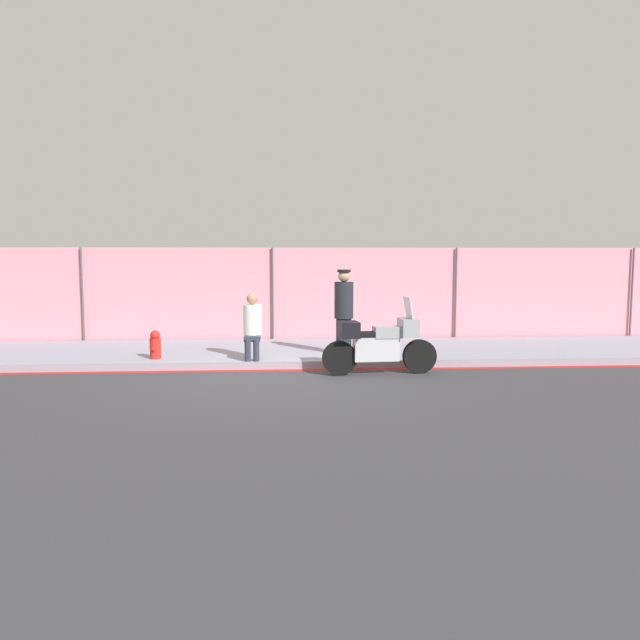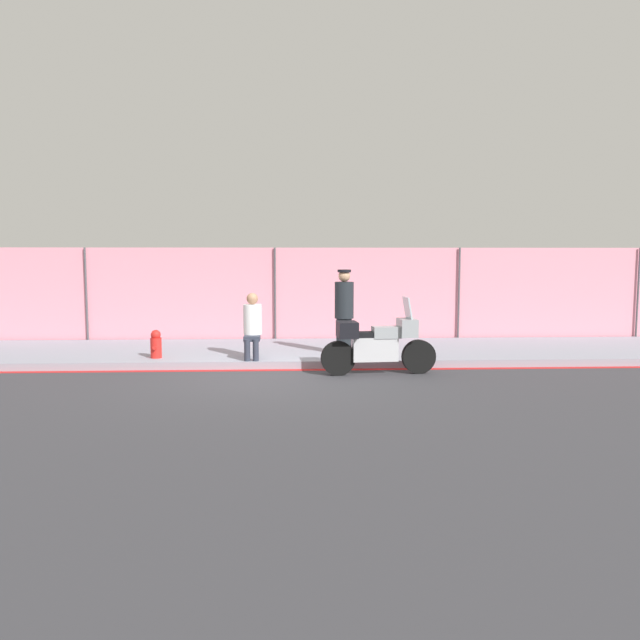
{
  "view_description": "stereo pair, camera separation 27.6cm",
  "coord_description": "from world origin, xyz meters",
  "px_view_note": "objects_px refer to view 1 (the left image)",
  "views": [
    {
      "loc": [
        0.15,
        -11.38,
        2.24
      ],
      "look_at": [
        1.0,
        1.45,
        0.92
      ],
      "focal_mm": 35.0,
      "sensor_mm": 36.0,
      "label": 1
    },
    {
      "loc": [
        0.43,
        -11.4,
        2.24
      ],
      "look_at": [
        1.0,
        1.45,
        0.92
      ],
      "focal_mm": 35.0,
      "sensor_mm": 36.0,
      "label": 2
    }
  ],
  "objects_px": {
    "person_seated_on_curb": "(252,322)",
    "fire_hydrant": "(155,345)",
    "motorcycle": "(379,343)",
    "officer_standing": "(344,311)"
  },
  "relations": [
    {
      "from": "officer_standing",
      "to": "person_seated_on_curb",
      "type": "relative_size",
      "value": 1.35
    },
    {
      "from": "motorcycle",
      "to": "person_seated_on_curb",
      "type": "distance_m",
      "value": 2.68
    },
    {
      "from": "person_seated_on_curb",
      "to": "fire_hydrant",
      "type": "distance_m",
      "value": 2.03
    },
    {
      "from": "officer_standing",
      "to": "motorcycle",
      "type": "bearing_deg",
      "value": -71.17
    },
    {
      "from": "fire_hydrant",
      "to": "officer_standing",
      "type": "bearing_deg",
      "value": 4.82
    },
    {
      "from": "person_seated_on_curb",
      "to": "motorcycle",
      "type": "bearing_deg",
      "value": -24.0
    },
    {
      "from": "motorcycle",
      "to": "officer_standing",
      "type": "height_order",
      "value": "officer_standing"
    },
    {
      "from": "motorcycle",
      "to": "fire_hydrant",
      "type": "relative_size",
      "value": 3.81
    },
    {
      "from": "person_seated_on_curb",
      "to": "fire_hydrant",
      "type": "height_order",
      "value": "person_seated_on_curb"
    },
    {
      "from": "fire_hydrant",
      "to": "person_seated_on_curb",
      "type": "bearing_deg",
      "value": -2.74
    }
  ]
}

